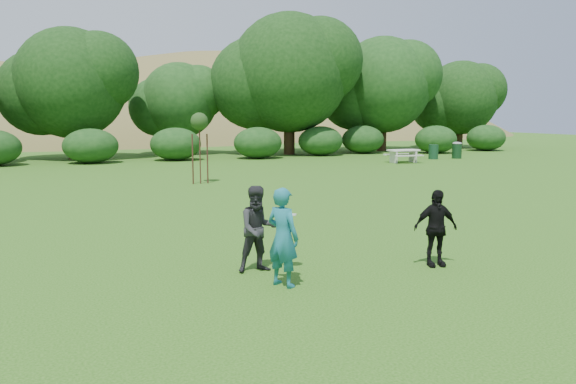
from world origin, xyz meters
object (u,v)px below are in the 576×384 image
(player_grey, at_px, (258,229))
(trash_can_near, at_px, (433,152))
(sapling, at_px, (199,123))
(trash_can_lidded, at_px, (457,150))
(player_teal, at_px, (283,237))
(picnic_table, at_px, (403,154))
(player_black, at_px, (436,228))

(player_grey, relative_size, trash_can_near, 1.71)
(sapling, relative_size, trash_can_lidded, 2.71)
(trash_can_lidded, bearing_deg, player_teal, -133.69)
(player_teal, xyz_separation_m, picnic_table, (14.91, 19.31, -0.29))
(player_teal, height_order, trash_can_lidded, player_teal)
(sapling, bearing_deg, player_teal, -97.38)
(trash_can_near, bearing_deg, picnic_table, -154.01)
(player_grey, relative_size, sapling, 0.54)
(player_teal, bearing_deg, trash_can_lidded, -74.16)
(player_teal, distance_m, picnic_table, 24.39)
(player_grey, relative_size, trash_can_lidded, 1.47)
(player_grey, xyz_separation_m, sapling, (1.90, 12.96, 1.65))
(player_black, bearing_deg, picnic_table, 68.48)
(trash_can_near, distance_m, picnic_table, 3.58)
(player_black, height_order, trash_can_near, player_black)
(player_teal, bearing_deg, trash_can_near, -71.44)
(player_black, bearing_deg, player_teal, -167.74)
(player_teal, relative_size, player_black, 1.14)
(player_black, bearing_deg, trash_can_near, 64.20)
(player_teal, bearing_deg, player_grey, -24.93)
(player_black, xyz_separation_m, picnic_table, (11.85, 19.20, -0.19))
(player_black, height_order, picnic_table, player_black)
(player_grey, bearing_deg, trash_can_near, 48.37)
(trash_can_lidded, bearing_deg, player_black, -129.08)
(trash_can_near, relative_size, sapling, 0.32)
(player_grey, height_order, player_black, player_grey)
(player_grey, distance_m, player_black, 3.26)
(player_black, distance_m, trash_can_lidded, 26.53)
(player_teal, height_order, player_black, player_teal)
(sapling, xyz_separation_m, trash_can_lidded, (17.97, 6.79, -1.88))
(player_black, height_order, trash_can_lidded, player_black)
(player_teal, bearing_deg, picnic_table, -68.15)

